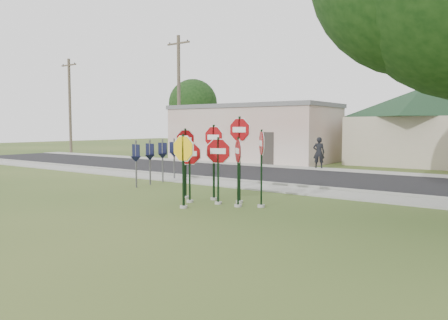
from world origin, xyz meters
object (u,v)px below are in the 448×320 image
Objects in this scene: stop_sign_center at (218,161)px; stop_sign_yellow at (183,160)px; pedestrian at (319,153)px; stop_sign_left at (190,164)px; utility_pole_near at (179,95)px.

stop_sign_center is 1.29m from stop_sign_yellow.
stop_sign_center is at bearing 79.98° from pedestrian.
pedestrian is (-2.27, 13.17, -0.43)m from stop_sign_center.
stop_sign_center is at bearing 16.07° from stop_sign_left.
stop_sign_yellow is 1.31× the size of pedestrian.
utility_pole_near is at bearing 135.69° from stop_sign_center.
stop_sign_yellow is (-0.46, -1.21, 0.08)m from stop_sign_center.
utility_pole_near reaches higher than stop_sign_yellow.
pedestrian is (-1.28, 13.45, -0.32)m from stop_sign_left.
stop_sign_yellow is at bearing -47.65° from utility_pole_near.
stop_sign_yellow reaches higher than pedestrian.
pedestrian is at bearing 99.80° from stop_sign_center.
stop_sign_center is 1.04m from stop_sign_left.
utility_pole_near reaches higher than stop_sign_left.
utility_pole_near is 5.06× the size of pedestrian.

